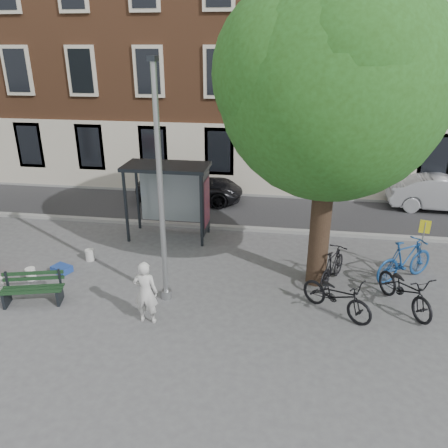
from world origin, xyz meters
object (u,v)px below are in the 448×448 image
lamppost (161,200)px  bus_shelter (179,185)px  car_dark (190,187)px  notice_sign (423,237)px  bike_c (405,289)px  bench (33,290)px  car_silver (444,193)px  bike_d (332,266)px  bike_a (337,295)px  painter (146,292)px  bike_b (405,260)px

lamppost → bus_shelter: (-0.61, 4.11, -0.87)m
lamppost → car_dark: lamppost is taller
notice_sign → bike_c: bearing=-100.1°
bench → bike_c: bearing=-7.5°
bus_shelter → car_silver: (10.01, 4.29, -1.19)m
bus_shelter → bike_c: bearing=-28.2°
bike_d → notice_sign: (2.56, 0.95, 0.66)m
lamppost → bus_shelter: size_ratio=2.14×
car_silver → notice_sign: (-2.41, -5.97, 0.48)m
lamppost → car_silver: lamppost is taller
car_dark → car_silver: 10.52m
car_silver → car_dark: bearing=95.3°
bike_a → bike_d: 1.53m
car_dark → car_silver: car_silver is taller
bus_shelter → painter: bus_shelter is taller
bench → bike_b: (9.90, 2.75, 0.26)m
bike_c → car_dark: bearing=109.3°
bike_a → notice_sign: size_ratio=1.15×
bus_shelter → notice_sign: bearing=-12.4°
bike_a → car_dark: size_ratio=0.44×
bike_b → notice_sign: bearing=-85.7°
bike_c → bus_shelter: bearing=126.6°
notice_sign → bench: bearing=-150.4°
bike_a → bike_c: bearing=-36.1°
bike_a → notice_sign: bearing=-8.6°
bike_d → car_silver: 8.52m
bench → bike_b: bike_b is taller
bench → bike_a: size_ratio=0.83×
car_silver → bike_a: bearing=151.9°
painter → car_silver: 13.49m
car_silver → notice_sign: bearing=160.5°
bike_c → car_silver: size_ratio=0.47×
bus_shelter → painter: (0.43, -5.20, -1.10)m
car_silver → painter: bearing=137.2°
car_dark → bike_d: bearing=-144.1°
bike_c → notice_sign: bearing=42.1°
painter → car_dark: painter is taller
bench → bike_c: (9.57, 1.18, 0.17)m
bike_a → bike_d: bearing=37.1°
lamppost → bike_a: lamppost is taller
painter → bench: size_ratio=0.99×
lamppost → painter: bearing=-99.0°
bike_a → bench: bearing=132.4°
painter → bike_a: bearing=-167.3°
bus_shelter → bike_d: 5.85m
painter → bike_c: (6.35, 1.56, -0.27)m
bus_shelter → bike_b: bus_shelter is taller
lamppost → car_dark: bearing=98.0°
notice_sign → lamppost: bearing=-148.1°
bike_c → car_silver: car_silver is taller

